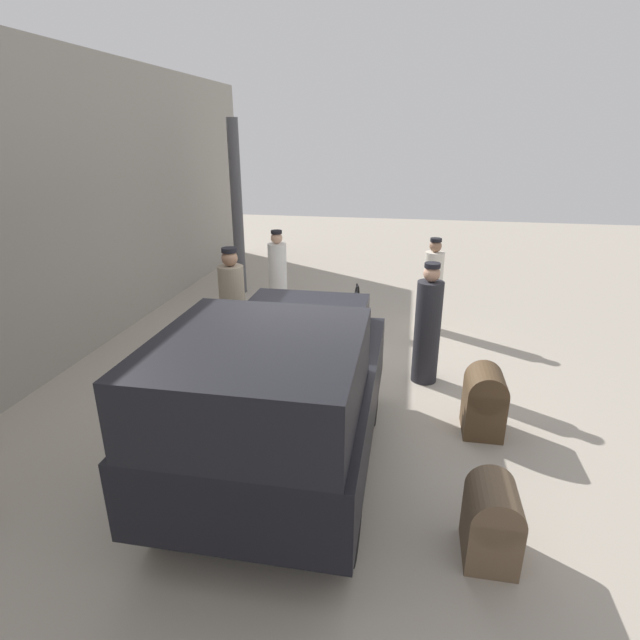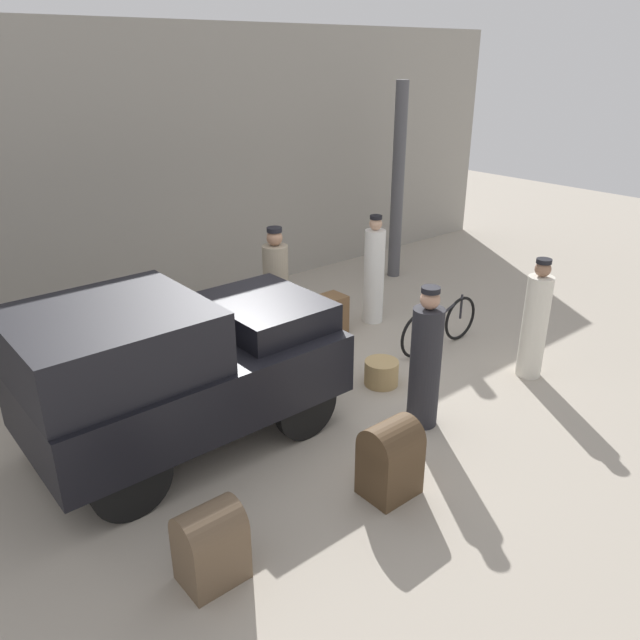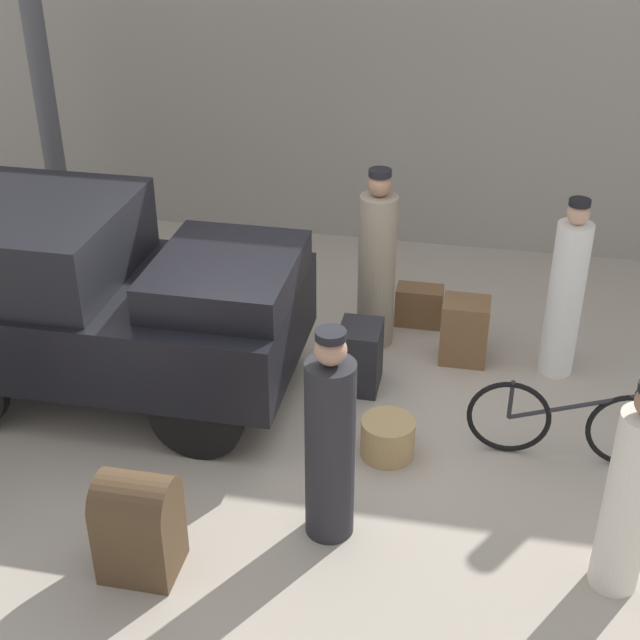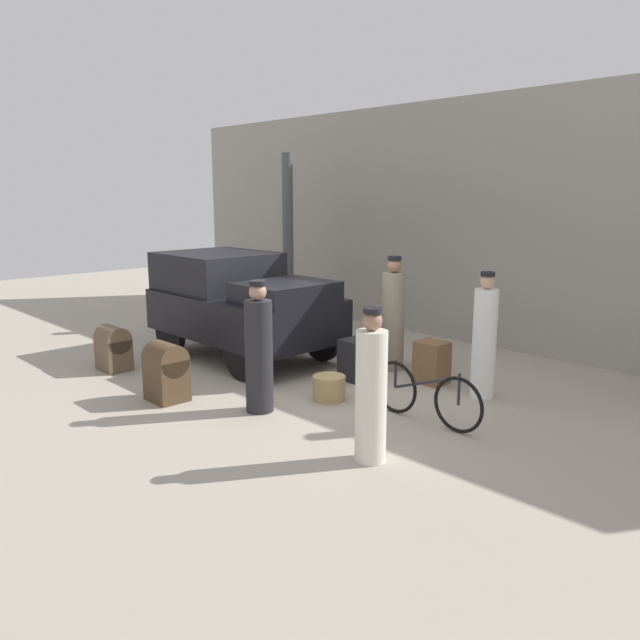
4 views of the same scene
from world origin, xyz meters
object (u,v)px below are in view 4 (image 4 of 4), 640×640
at_px(wicker_basket, 329,388).
at_px(trunk_barrel_dark, 113,347).
at_px(conductor_in_dark_uniform, 393,318).
at_px(porter_lifting_near_truck, 484,340).
at_px(truck, 239,301).
at_px(trunk_large_brown, 429,356).
at_px(trunk_umber_medium, 166,371).
at_px(suitcase_small_leather, 356,359).
at_px(bicycle, 425,395).
at_px(porter_standing_middle, 259,352).
at_px(porter_carrying_trunk, 371,392).
at_px(trunk_wicker_pale, 432,362).

distance_m(wicker_basket, trunk_barrel_dark, 3.73).
distance_m(conductor_in_dark_uniform, porter_lifting_near_truck, 1.78).
xyz_separation_m(truck, trunk_large_brown, (2.72, 1.74, -0.77)).
bearing_deg(truck, trunk_umber_medium, -60.89).
bearing_deg(suitcase_small_leather, conductor_in_dark_uniform, 88.53).
height_order(bicycle, porter_standing_middle, porter_standing_middle).
bearing_deg(bicycle, porter_standing_middle, -145.10).
distance_m(porter_lifting_near_truck, trunk_large_brown, 1.64).
relative_size(porter_standing_middle, suitcase_small_leather, 2.74).
bearing_deg(porter_carrying_trunk, truck, 160.12).
height_order(bicycle, trunk_barrel_dark, bicycle).
height_order(wicker_basket, trunk_umber_medium, trunk_umber_medium).
height_order(suitcase_small_leather, trunk_large_brown, suitcase_small_leather).
bearing_deg(wicker_basket, porter_carrying_trunk, -32.46).
height_order(bicycle, trunk_large_brown, bicycle).
relative_size(bicycle, wicker_basket, 3.65).
distance_m(porter_carrying_trunk, suitcase_small_leather, 2.99).
height_order(porter_carrying_trunk, trunk_wicker_pale, porter_carrying_trunk).
bearing_deg(trunk_barrel_dark, conductor_in_dark_uniform, 46.76).
distance_m(truck, porter_standing_middle, 2.81).
height_order(porter_standing_middle, trunk_large_brown, porter_standing_middle).
height_order(truck, porter_standing_middle, truck).
relative_size(porter_carrying_trunk, trunk_umber_medium, 2.04).
bearing_deg(truck, suitcase_small_leather, 11.52).
height_order(conductor_in_dark_uniform, porter_standing_middle, conductor_in_dark_uniform).
height_order(porter_carrying_trunk, porter_standing_middle, porter_standing_middle).
distance_m(trunk_barrel_dark, trunk_large_brown, 5.06).
height_order(bicycle, trunk_wicker_pale, bicycle).
bearing_deg(suitcase_small_leather, porter_carrying_trunk, -44.31).
distance_m(wicker_basket, porter_lifting_near_truck, 2.22).
height_order(truck, trunk_large_brown, truck).
relative_size(porter_carrying_trunk, trunk_barrel_dark, 2.29).
bearing_deg(trunk_barrel_dark, porter_standing_middle, 8.75).
bearing_deg(porter_standing_middle, trunk_barrel_dark, -171.25).
xyz_separation_m(conductor_in_dark_uniform, trunk_wicker_pale, (0.89, -0.17, -0.52)).
distance_m(wicker_basket, suitcase_small_leather, 1.06).
distance_m(porter_lifting_near_truck, suitcase_small_leather, 1.96).
distance_m(conductor_in_dark_uniform, trunk_large_brown, 0.87).
bearing_deg(conductor_in_dark_uniform, suitcase_small_leather, -91.47).
height_order(conductor_in_dark_uniform, trunk_barrel_dark, conductor_in_dark_uniform).
bearing_deg(trunk_umber_medium, porter_carrying_trunk, 9.18).
bearing_deg(conductor_in_dark_uniform, trunk_wicker_pale, -10.62).
height_order(truck, porter_lifting_near_truck, truck).
xyz_separation_m(conductor_in_dark_uniform, trunk_large_brown, (0.40, 0.45, -0.63)).
xyz_separation_m(porter_carrying_trunk, trunk_umber_medium, (-3.23, -0.52, -0.34)).
relative_size(trunk_umber_medium, trunk_large_brown, 1.69).
bearing_deg(suitcase_small_leather, truck, -168.48).
height_order(conductor_in_dark_uniform, trunk_large_brown, conductor_in_dark_uniform).
xyz_separation_m(wicker_basket, suitcase_small_leather, (-0.39, 0.97, 0.15)).
distance_m(truck, wicker_basket, 2.86).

